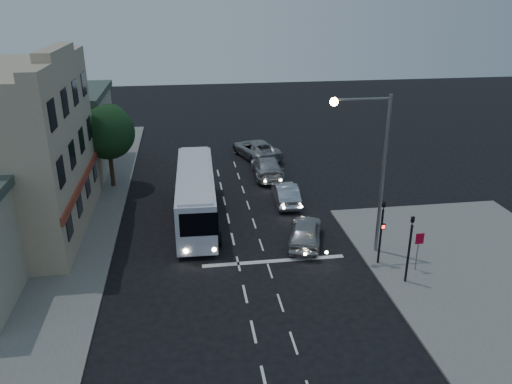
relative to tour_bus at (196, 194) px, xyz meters
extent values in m
plane|color=black|center=(2.05, -8.10, -1.83)|extent=(120.00, 120.00, 0.00)
cube|color=slate|center=(-10.95, -0.10, -1.77)|extent=(12.00, 50.00, 0.12)
cube|color=silver|center=(2.05, -15.10, -1.83)|extent=(0.12, 1.60, 0.01)
cube|color=silver|center=(2.05, -12.10, -1.83)|extent=(0.12, 1.60, 0.01)
cube|color=silver|center=(2.05, -9.10, -1.83)|extent=(0.12, 1.60, 0.01)
cube|color=silver|center=(2.05, -6.10, -1.83)|extent=(0.12, 1.60, 0.01)
cube|color=silver|center=(2.05, -3.10, -1.83)|extent=(0.12, 1.60, 0.01)
cube|color=silver|center=(2.05, -0.10, -1.83)|extent=(0.12, 1.60, 0.01)
cube|color=silver|center=(2.05, 2.90, -1.83)|extent=(0.12, 1.60, 0.01)
cube|color=silver|center=(2.05, 5.90, -1.83)|extent=(0.12, 1.60, 0.01)
cube|color=silver|center=(2.05, 8.90, -1.83)|extent=(0.12, 1.60, 0.01)
cube|color=silver|center=(3.65, -13.10, -1.83)|extent=(0.10, 1.50, 0.01)
cube|color=silver|center=(3.65, -10.10, -1.83)|extent=(0.10, 1.50, 0.01)
cube|color=silver|center=(3.65, -7.10, -1.83)|extent=(0.10, 1.50, 0.01)
cube|color=silver|center=(3.65, -4.10, -1.83)|extent=(0.10, 1.50, 0.01)
cube|color=silver|center=(3.65, -1.10, -1.83)|extent=(0.10, 1.50, 0.01)
cube|color=silver|center=(3.65, 1.90, -1.83)|extent=(0.10, 1.50, 0.01)
cube|color=silver|center=(3.65, 4.90, -1.83)|extent=(0.10, 1.50, 0.01)
cube|color=silver|center=(3.65, 7.90, -1.83)|extent=(0.10, 1.50, 0.01)
cube|color=silver|center=(3.65, 10.90, -1.83)|extent=(0.10, 1.50, 0.01)
cube|color=silver|center=(4.05, -6.10, -1.83)|extent=(8.00, 0.35, 0.01)
cube|color=white|center=(0.00, 0.00, -0.04)|extent=(2.59, 11.09, 2.94)
cube|color=white|center=(0.00, 0.00, 1.48)|extent=(2.21, 10.71, 0.17)
cube|color=black|center=(0.00, -5.47, 0.42)|extent=(2.12, 0.17, 1.38)
cube|color=black|center=(1.16, 0.46, 0.56)|extent=(0.28, 9.19, 0.83)
cube|color=black|center=(-1.16, 0.46, 0.56)|extent=(0.28, 9.19, 0.83)
cube|color=#B80B17|center=(1.17, 0.92, -0.45)|extent=(0.16, 5.05, 1.29)
cube|color=#B80B17|center=(-1.17, 0.92, -0.45)|extent=(0.16, 5.05, 1.29)
cylinder|color=black|center=(-1.15, -3.86, -1.37)|extent=(0.35, 0.93, 0.92)
cylinder|color=black|center=(1.15, -3.86, -1.37)|extent=(0.35, 0.93, 0.92)
cylinder|color=black|center=(-1.15, 2.30, -1.37)|extent=(0.35, 0.93, 0.92)
cylinder|color=black|center=(1.15, 2.30, -1.37)|extent=(0.35, 0.93, 0.92)
cylinder|color=black|center=(-1.15, 3.86, -1.37)|extent=(0.35, 0.93, 0.92)
cylinder|color=black|center=(1.15, 3.86, -1.37)|extent=(0.35, 0.93, 0.92)
cylinder|color=#FFF2CC|center=(-0.78, -5.53, -1.14)|extent=(0.24, 0.05, 0.24)
cylinder|color=#FFF2CC|center=(0.78, -5.53, -1.14)|extent=(0.24, 0.05, 0.24)
imported|color=#A6A6A6|center=(6.28, -4.30, -1.05)|extent=(3.16, 4.92, 1.56)
imported|color=#AAAFBB|center=(6.35, 1.91, -1.11)|extent=(1.75, 4.46, 1.45)
imported|color=#A3A3A3|center=(5.93, 7.55, -1.04)|extent=(2.41, 5.55, 1.59)
imported|color=#969696|center=(5.76, 12.58, -1.02)|extent=(4.37, 6.41, 1.63)
cylinder|color=black|center=(9.65, -7.30, -0.11)|extent=(0.12, 0.12, 3.20)
imported|color=black|center=(9.65, -7.30, 1.94)|extent=(0.15, 0.18, 0.90)
cube|color=black|center=(9.65, -7.48, 0.59)|extent=(0.25, 0.12, 0.30)
cube|color=#FF0C0C|center=(9.65, -7.55, 0.59)|extent=(0.16, 0.02, 0.18)
cylinder|color=black|center=(10.35, -9.30, -0.11)|extent=(0.12, 0.12, 3.20)
imported|color=black|center=(10.35, -9.30, 1.94)|extent=(0.18, 0.15, 0.90)
cylinder|color=slate|center=(11.35, -8.30, -0.71)|extent=(0.06, 0.06, 2.00)
cube|color=#B7001E|center=(11.35, -8.37, 0.19)|extent=(0.45, 0.03, 0.60)
cylinder|color=slate|center=(10.05, -5.90, 2.79)|extent=(0.20, 0.20, 9.00)
cylinder|color=slate|center=(8.55, -5.90, 7.09)|extent=(3.00, 0.12, 0.12)
sphere|color=#FFBF59|center=(7.05, -5.90, 6.99)|extent=(0.44, 0.44, 0.44)
cube|color=#B1A88D|center=(-7.45, -0.10, 8.54)|extent=(1.00, 12.00, 0.50)
cube|color=#B1A88D|center=(-7.45, -0.10, 9.04)|extent=(1.00, 6.00, 0.50)
cube|color=#9C3C28|center=(-6.90, -0.10, 1.29)|extent=(0.15, 12.00, 0.50)
cube|color=black|center=(-6.93, -4.60, 0.49)|extent=(0.06, 1.30, 1.50)
cube|color=black|center=(-6.93, -1.60, 0.49)|extent=(0.06, 1.30, 1.50)
cube|color=black|center=(-6.93, 1.40, 0.49)|extent=(0.06, 1.30, 1.50)
cube|color=black|center=(-6.93, 4.40, 0.49)|extent=(0.06, 1.30, 1.50)
cube|color=black|center=(-6.93, -4.60, 3.49)|extent=(0.06, 1.30, 1.50)
cube|color=black|center=(-6.93, -1.60, 3.49)|extent=(0.06, 1.30, 1.50)
cube|color=black|center=(-6.93, 1.40, 3.49)|extent=(0.06, 1.30, 1.50)
cube|color=black|center=(-6.93, 4.40, 3.49)|extent=(0.06, 1.30, 1.50)
cube|color=black|center=(-6.93, -4.60, 6.49)|extent=(0.06, 1.30, 1.50)
cube|color=black|center=(-6.93, -1.60, 6.49)|extent=(0.06, 1.30, 1.50)
cube|color=black|center=(-6.93, 1.40, 6.49)|extent=(0.06, 1.30, 1.50)
cube|color=black|center=(-6.93, 4.40, 6.49)|extent=(0.06, 1.30, 1.50)
cube|color=tan|center=(-11.45, 11.90, 1.29)|extent=(9.00, 9.00, 6.00)
cube|color=#3E4D45|center=(-11.45, 11.90, 4.54)|extent=(9.40, 9.40, 0.50)
cylinder|color=black|center=(-6.15, 6.90, -0.31)|extent=(0.32, 0.32, 2.80)
sphere|color=black|center=(-6.15, 6.90, 2.49)|extent=(4.00, 4.00, 4.00)
sphere|color=#184016|center=(-5.95, 7.50, 3.19)|extent=(2.60, 2.60, 2.60)
sphere|color=black|center=(-6.45, 6.30, 2.89)|extent=(2.40, 2.40, 2.40)
camera|label=1|loc=(-0.46, -30.08, 12.16)|focal=35.00mm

